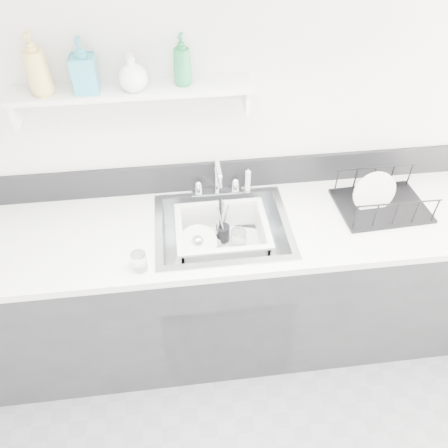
{
  "coord_description": "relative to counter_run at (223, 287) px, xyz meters",
  "views": [
    {
      "loc": [
        -0.18,
        -0.31,
        2.35
      ],
      "look_at": [
        0.0,
        1.14,
        0.98
      ],
      "focal_mm": 35.0,
      "sensor_mm": 36.0,
      "label": 1
    }
  ],
  "objects": [
    {
      "name": "backsplash",
      "position": [
        0.0,
        0.3,
        0.54
      ],
      "size": [
        3.2,
        0.02,
        0.16
      ],
      "primitive_type": "cube",
      "color": "black",
      "rests_on": "counter_run"
    },
    {
      "name": "bowl_small",
      "position": [
        0.1,
        -0.08,
        0.32
      ],
      "size": [
        0.13,
        0.13,
        0.03
      ],
      "primitive_type": "imported",
      "rotation": [
        0.0,
        0.0,
        0.41
      ],
      "color": "white",
      "rests_on": "wash_tub"
    },
    {
      "name": "soap_bottle_c",
      "position": [
        -0.34,
        0.21,
        1.15
      ],
      "size": [
        0.15,
        0.15,
        0.15
      ],
      "primitive_type": "imported",
      "rotation": [
        0.0,
        0.0,
        0.33
      ],
      "color": "white",
      "rests_on": "wall_shelf"
    },
    {
      "name": "counter_run",
      "position": [
        0.0,
        0.0,
        0.0
      ],
      "size": [
        3.2,
        0.62,
        0.92
      ],
      "color": "#242428",
      "rests_on": "ground"
    },
    {
      "name": "sink",
      "position": [
        0.0,
        0.0,
        0.37
      ],
      "size": [
        0.64,
        0.52,
        0.2
      ],
      "primitive_type": null,
      "color": "silver",
      "rests_on": "counter_run"
    },
    {
      "name": "soap_bottle_a",
      "position": [
        -0.69,
        0.21,
        1.19
      ],
      "size": [
        0.11,
        0.11,
        0.24
      ],
      "primitive_type": "imported",
      "rotation": [
        0.0,
        0.0,
        -0.16
      ],
      "color": "#DEB960",
      "rests_on": "wall_shelf"
    },
    {
      "name": "dish_rack",
      "position": [
        0.8,
        0.04,
        0.54
      ],
      "size": [
        0.45,
        0.34,
        0.15
      ],
      "primitive_type": null,
      "rotation": [
        0.0,
        0.0,
        0.05
      ],
      "color": "black",
      "rests_on": "counter_run"
    },
    {
      "name": "utensil_cup",
      "position": [
        0.01,
        0.06,
        0.36
      ],
      "size": [
        0.07,
        0.07,
        0.24
      ],
      "rotation": [
        0.0,
        0.0,
        -0.34
      ],
      "color": "black",
      "rests_on": "wash_tub"
    },
    {
      "name": "ladle",
      "position": [
        -0.09,
        -0.04,
        0.34
      ],
      "size": [
        0.22,
        0.26,
        0.07
      ],
      "primitive_type": null,
      "rotation": [
        0.0,
        0.0,
        -0.93
      ],
      "color": "silver",
      "rests_on": "wash_tub"
    },
    {
      "name": "plate_stack",
      "position": [
        -0.11,
        0.01,
        0.33
      ],
      "size": [
        0.23,
        0.22,
        0.09
      ],
      "rotation": [
        0.0,
        0.0,
        -0.09
      ],
      "color": "white",
      "rests_on": "wash_tub"
    },
    {
      "name": "wall_shelf",
      "position": [
        -0.35,
        0.23,
        1.05
      ],
      "size": [
        1.0,
        0.16,
        0.12
      ],
      "color": "silver",
      "rests_on": "room_shell"
    },
    {
      "name": "soap_bottle_d",
      "position": [
        -0.14,
        0.23,
        1.17
      ],
      "size": [
        0.1,
        0.1,
        0.2
      ],
      "primitive_type": "imported",
      "rotation": [
        0.0,
        0.0,
        -0.28
      ],
      "color": "#1D783F",
      "rests_on": "wall_shelf"
    },
    {
      "name": "soap_bottle_b",
      "position": [
        -0.52,
        0.22,
        1.18
      ],
      "size": [
        0.1,
        0.1,
        0.21
      ],
      "primitive_type": "imported",
      "rotation": [
        0.0,
        0.0,
        0.01
      ],
      "color": "teal",
      "rests_on": "wall_shelf"
    },
    {
      "name": "room_shell",
      "position": [
        0.0,
        -0.8,
        1.22
      ],
      "size": [
        3.5,
        3.0,
        2.6
      ],
      "color": "silver",
      "rests_on": "ground"
    },
    {
      "name": "side_sprayer",
      "position": [
        0.16,
        0.25,
        0.53
      ],
      "size": [
        0.03,
        0.03,
        0.14
      ],
      "primitive_type": "cylinder",
      "color": "silver",
      "rests_on": "counter_run"
    },
    {
      "name": "faucet",
      "position": [
        0.0,
        0.25,
        0.52
      ],
      "size": [
        0.26,
        0.18,
        0.23
      ],
      "color": "silver",
      "rests_on": "counter_run"
    },
    {
      "name": "wash_tub",
      "position": [
        -0.0,
        0.01,
        0.38
      ],
      "size": [
        0.53,
        0.48,
        0.17
      ],
      "primitive_type": null,
      "rotation": [
        0.0,
        0.0,
        -0.31
      ],
      "color": "silver",
      "rests_on": "sink"
    },
    {
      "name": "tumbler_in_tub",
      "position": [
        0.08,
        -0.0,
        0.36
      ],
      "size": [
        0.08,
        0.08,
        0.11
      ],
      "primitive_type": "cylinder",
      "rotation": [
        0.0,
        0.0,
        -0.04
      ],
      "color": "white",
      "rests_on": "wash_tub"
    },
    {
      "name": "tumbler_counter",
      "position": [
        -0.38,
        -0.22,
        0.5
      ],
      "size": [
        0.08,
        0.08,
        0.09
      ],
      "primitive_type": "cylinder",
      "rotation": [
        0.0,
        0.0,
        -0.33
      ],
      "color": "white",
      "rests_on": "counter_run"
    }
  ]
}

